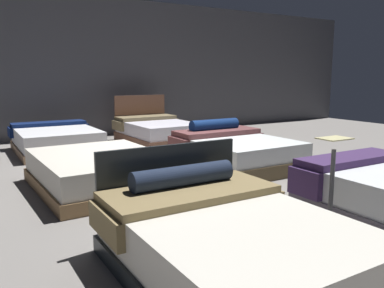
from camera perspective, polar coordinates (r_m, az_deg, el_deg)
The scene contains 8 objects.
ground_plane at distance 6.22m, azimuth -2.88°, elevation -4.50°, with size 18.00×18.00×0.02m, color gray.
showroom_back_wall at distance 10.37m, azimuth -15.16°, elevation 10.71°, with size 18.00×0.06×3.50m, color #47474C.
bed_0 at distance 3.12m, azimuth 5.23°, elevation -14.00°, with size 1.62×2.09×0.89m.
bed_2 at distance 5.58m, azimuth -13.19°, elevation -3.84°, with size 1.72×2.13×0.47m.
bed_3 at distance 6.70m, azimuth 6.37°, elevation -1.07°, with size 1.70×1.95×0.76m.
bed_4 at distance 8.49m, azimuth -19.10°, elevation 0.56°, with size 1.64×2.00×0.54m.
bed_5 at distance 9.22m, azimuth -5.07°, elevation 1.89°, with size 1.57×2.06×1.06m.
price_sign at distance 3.77m, azimuth 19.47°, elevation -8.39°, with size 0.28×0.24×1.00m.
Camera 1 is at (-2.78, -5.35, 1.53)m, focal length 36.70 mm.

